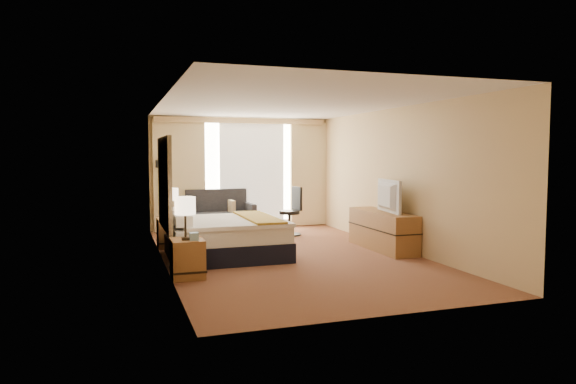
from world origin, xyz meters
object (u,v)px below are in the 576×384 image
object	(u,v)px
bed	(226,237)
television	(384,196)
nightstand_left	(187,258)
loveseat	(219,218)
lamp_left	(185,207)
media_dresser	(382,230)
desk_chair	(292,214)
nightstand_right	(170,233)
lamp_right	(171,195)
floor_lamp	(159,182)

from	to	relation	value
bed	television	xyz separation A→B (m)	(2.84, -0.31, 0.65)
nightstand_left	loveseat	xyz separation A→B (m)	(1.25, 4.10, 0.04)
loveseat	television	xyz separation A→B (m)	(2.40, -3.16, 0.68)
lamp_left	television	bearing A→B (deg)	15.30
nightstand_left	media_dresser	size ratio (longest dim) A/B	0.31
nightstand_left	desk_chair	xyz separation A→B (m)	(2.65, 3.16, 0.19)
television	nightstand_right	bearing A→B (deg)	75.04
media_dresser	bed	distance (m)	2.90
lamp_right	loveseat	bearing A→B (deg)	52.11
loveseat	floor_lamp	distance (m)	1.55
nightstand_right	lamp_left	xyz separation A→B (m)	(-0.03, -2.57, 0.75)
desk_chair	lamp_right	xyz separation A→B (m)	(-2.61, -0.61, 0.52)
nightstand_right	floor_lamp	size ratio (longest dim) A/B	0.34
nightstand_right	media_dresser	distance (m)	3.97
bed	loveseat	bearing A→B (deg)	81.25
media_dresser	bed	size ratio (longest dim) A/B	0.94
floor_lamp	television	size ratio (longest dim) A/B	1.58
lamp_left	lamp_right	xyz separation A→B (m)	(0.07, 2.62, -0.04)
desk_chair	lamp_left	size ratio (longest dim) A/B	1.72
floor_lamp	television	xyz separation A→B (m)	(3.68, -3.41, -0.15)
media_dresser	television	world-z (taller)	television
floor_lamp	desk_chair	xyz separation A→B (m)	(2.68, -1.19, -0.68)
media_dresser	television	xyz separation A→B (m)	(-0.05, -0.11, 0.64)
nightstand_right	desk_chair	world-z (taller)	desk_chair
bed	floor_lamp	world-z (taller)	floor_lamp
nightstand_right	television	world-z (taller)	television
media_dresser	floor_lamp	distance (m)	5.04
nightstand_right	loveseat	distance (m)	2.03
nightstand_left	desk_chair	bearing A→B (deg)	49.95
loveseat	floor_lamp	xyz separation A→B (m)	(-1.28, 0.25, 0.83)
nightstand_right	floor_lamp	xyz separation A→B (m)	(-0.03, 1.85, 0.87)
nightstand_left	television	world-z (taller)	television
nightstand_left	nightstand_right	bearing A→B (deg)	90.00
floor_lamp	television	bearing A→B (deg)	-42.85
floor_lamp	lamp_left	distance (m)	4.42
floor_lamp	desk_chair	size ratio (longest dim) A/B	1.55
lamp_left	lamp_right	world-z (taller)	lamp_left
lamp_right	nightstand_right	bearing A→B (deg)	-133.13
nightstand_right	bed	world-z (taller)	bed
lamp_left	lamp_right	size ratio (longest dim) A/B	1.08
loveseat	lamp_left	xyz separation A→B (m)	(-1.28, -4.17, 0.71)
nightstand_right	floor_lamp	bearing A→B (deg)	90.93
nightstand_left	television	bearing A→B (deg)	14.38
nightstand_left	floor_lamp	xyz separation A→B (m)	(-0.03, 4.35, 0.87)
desk_chair	lamp_left	world-z (taller)	lamp_left
nightstand_left	lamp_right	xyz separation A→B (m)	(0.04, 2.54, 0.71)
loveseat	lamp_left	size ratio (longest dim) A/B	2.53
bed	floor_lamp	distance (m)	3.31
television	desk_chair	bearing A→B (deg)	32.39
floor_lamp	media_dresser	bearing A→B (deg)	-41.50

